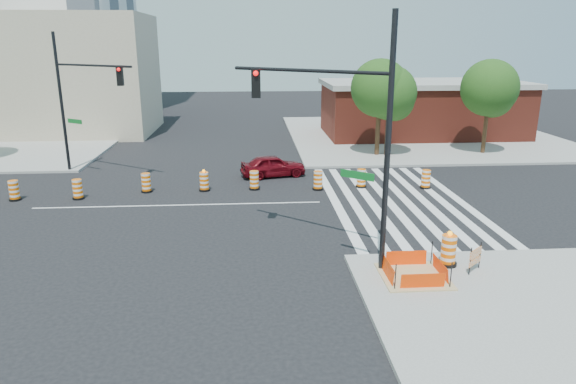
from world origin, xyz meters
name	(u,v)px	position (x,y,z in m)	size (l,w,h in m)	color
ground	(179,205)	(0.00, 0.00, 0.00)	(120.00, 120.00, 0.00)	black
sidewalk_ne	(420,135)	(18.00, 18.00, 0.07)	(22.00, 22.00, 0.15)	gray
crosswalk_east	(397,200)	(10.95, 0.00, 0.01)	(6.75, 13.50, 0.01)	silver
lane_centerline	(179,205)	(0.00, 0.00, 0.01)	(14.00, 0.12, 0.01)	silver
excavation_pit	(414,275)	(9.00, -9.00, 0.22)	(2.20, 2.20, 0.90)	tan
brick_storefront	(422,109)	(18.00, 18.00, 2.32)	(16.50, 8.50, 4.60)	maroon
beige_midrise	(68,75)	(-12.00, 22.00, 5.00)	(14.00, 10.00, 10.00)	tan
red_coupe	(273,166)	(4.90, 5.28, 0.65)	(1.54, 3.83, 1.31)	#5D080F
signal_pole_se	(340,119)	(6.68, -7.16, 5.24)	(5.08, 4.24, 8.56)	black
signal_pole_nw	(79,91)	(-6.21, 6.36, 5.00)	(5.16, 3.62, 8.16)	black
pit_drum	(448,251)	(10.48, -8.15, 0.68)	(0.65, 0.65, 1.28)	black
barricade	(475,257)	(11.20, -8.73, 0.69)	(0.65, 0.58, 0.98)	#F76605
tree_north_c	(380,92)	(12.43, 10.32, 4.49)	(3.93, 3.93, 6.69)	#382314
tree_north_d	(390,96)	(13.07, 10.22, 4.21)	(3.69, 3.69, 6.27)	#382314
tree_north_e	(490,91)	(20.11, 10.39, 4.46)	(3.90, 3.90, 6.64)	#382314
median_drum_1	(14,191)	(-8.39, 1.44, 0.48)	(0.60, 0.60, 1.02)	black
median_drum_2	(78,190)	(-5.25, 1.44, 0.48)	(0.60, 0.60, 1.02)	black
median_drum_3	(146,183)	(-2.00, 2.46, 0.48)	(0.60, 0.60, 1.02)	black
median_drum_4	(204,182)	(1.06, 2.49, 0.49)	(0.60, 0.60, 1.18)	black
median_drum_5	(254,181)	(3.76, 2.56, 0.48)	(0.60, 0.60, 1.02)	black
median_drum_6	(318,181)	(7.20, 2.26, 0.48)	(0.60, 0.60, 1.02)	black
median_drum_7	(361,179)	(9.65, 2.55, 0.48)	(0.60, 0.60, 1.02)	black
median_drum_8	(426,180)	(13.13, 2.10, 0.48)	(0.60, 0.60, 1.02)	black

